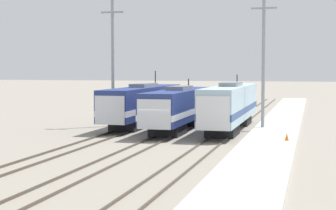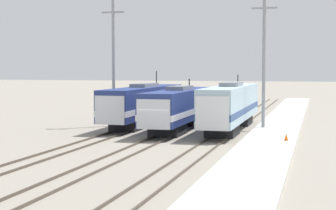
{
  "view_description": "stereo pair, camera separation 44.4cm",
  "coord_description": "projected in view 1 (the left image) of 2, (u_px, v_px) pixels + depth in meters",
  "views": [
    {
      "loc": [
        11.76,
        -42.34,
        5.65
      ],
      "look_at": [
        -0.16,
        3.84,
        2.51
      ],
      "focal_mm": 60.0,
      "sensor_mm": 36.0,
      "label": 1
    },
    {
      "loc": [
        12.19,
        -42.23,
        5.65
      ],
      "look_at": [
        -0.16,
        3.84,
        2.51
      ],
      "focal_mm": 60.0,
      "sensor_mm": 36.0,
      "label": 2
    }
  ],
  "objects": [
    {
      "name": "locomotive_center",
      "position": [
        178.0,
        108.0,
        50.81
      ],
      "size": [
        2.95,
        17.25,
        4.62
      ],
      "color": "black",
      "rests_on": "ground_plane"
    },
    {
      "name": "traffic_cone",
      "position": [
        287.0,
        137.0,
        41.55
      ],
      "size": [
        0.31,
        0.31,
        0.56
      ],
      "color": "orange",
      "rests_on": "platform"
    },
    {
      "name": "ground_plane",
      "position": [
        158.0,
        140.0,
        44.21
      ],
      "size": [
        400.0,
        400.0,
        0.0
      ],
      "primitive_type": "plane",
      "color": "gray"
    },
    {
      "name": "platform",
      "position": [
        270.0,
        142.0,
        42.03
      ],
      "size": [
        4.0,
        120.0,
        0.29
      ],
      "color": "beige",
      "rests_on": "ground_plane"
    },
    {
      "name": "locomotive_far_right",
      "position": [
        230.0,
        106.0,
        50.82
      ],
      "size": [
        2.84,
        19.22,
        5.01
      ],
      "color": "#232326",
      "rests_on": "ground_plane"
    },
    {
      "name": "rail_pair_far_left",
      "position": [
        104.0,
        137.0,
        45.34
      ],
      "size": [
        1.51,
        120.0,
        0.15
      ],
      "color": "#4C4238",
      "rests_on": "ground_plane"
    },
    {
      "name": "rail_pair_center",
      "position": [
        158.0,
        139.0,
        44.21
      ],
      "size": [
        1.51,
        120.0,
        0.15
      ],
      "color": "#4C4238",
      "rests_on": "ground_plane"
    },
    {
      "name": "catenary_tower_right",
      "position": [
        263.0,
        59.0,
        50.59
      ],
      "size": [
        2.3,
        0.31,
        12.53
      ],
      "color": "gray",
      "rests_on": "ground_plane"
    },
    {
      "name": "catenary_tower_left",
      "position": [
        113.0,
        59.0,
        54.19
      ],
      "size": [
        2.3,
        0.31,
        12.53
      ],
      "color": "gray",
      "rests_on": "ground_plane"
    },
    {
      "name": "locomotive_far_left",
      "position": [
        142.0,
        104.0,
        55.42
      ],
      "size": [
        2.88,
        19.45,
        5.35
      ],
      "color": "black",
      "rests_on": "ground_plane"
    },
    {
      "name": "rail_pair_far_right",
      "position": [
        215.0,
        141.0,
        43.08
      ],
      "size": [
        1.51,
        120.0,
        0.15
      ],
      "color": "#4C4238",
      "rests_on": "ground_plane"
    }
  ]
}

